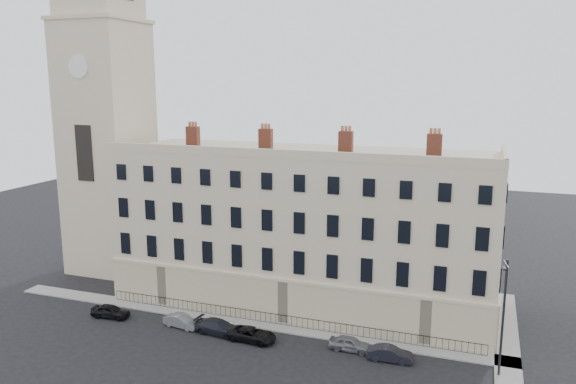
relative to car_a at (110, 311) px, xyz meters
name	(u,v)px	position (x,y,z in m)	size (l,w,h in m)	color
ground	(330,365)	(21.53, -1.77, -0.61)	(160.00, 160.00, 0.00)	black
terrace	(304,227)	(15.56, 10.20, 6.88)	(36.22, 12.22, 17.00)	beige
church_tower	(106,107)	(-8.47, 12.23, 18.05)	(8.00, 8.13, 44.00)	beige
pavement_terrace	(239,320)	(11.53, 3.23, -0.55)	(48.00, 2.00, 0.12)	gray
pavement_east_return	(507,345)	(34.53, 6.23, -0.55)	(2.00, 24.00, 0.12)	gray
railings	(281,320)	(15.53, 3.63, -0.06)	(35.00, 0.04, 0.96)	black
car_a	(110,311)	(0.00, 0.00, 0.00)	(1.45, 3.61, 1.23)	black
car_b	(182,321)	(7.30, 0.39, -0.05)	(1.19, 3.42, 1.13)	slate
car_c	(219,327)	(11.02, 0.26, 0.01)	(1.76, 4.32, 1.25)	black
car_d	(252,334)	(14.28, 0.01, -0.04)	(1.90, 4.11, 1.14)	black
car_e	(350,344)	(22.45, 1.12, -0.03)	(1.39, 3.45, 1.18)	slate
car_f	(390,354)	(25.80, 0.48, -0.03)	(1.24, 3.55, 1.17)	black
streetlamp	(503,313)	(33.80, 0.72, 4.40)	(0.50, 1.95, 9.06)	#28272B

